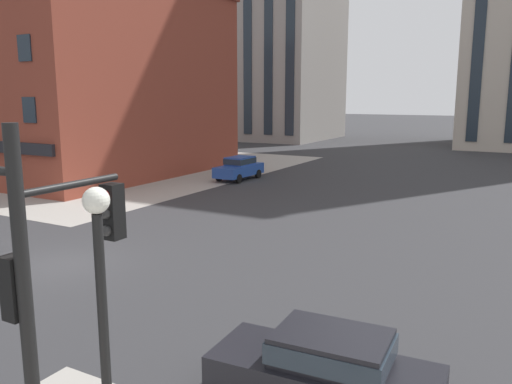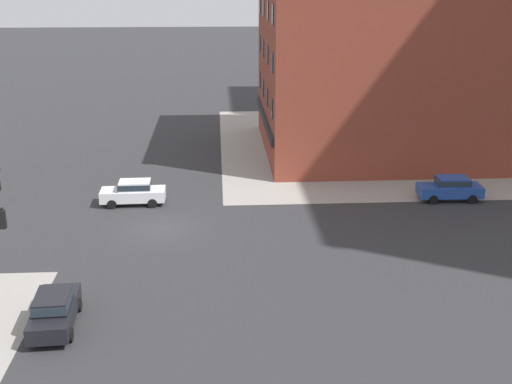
% 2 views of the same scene
% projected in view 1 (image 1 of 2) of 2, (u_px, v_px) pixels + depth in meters
% --- Properties ---
extents(ground_plane, '(320.00, 320.00, 0.00)m').
position_uv_depth(ground_plane, '(61.00, 264.00, 18.93)').
color(ground_plane, '#2D2D30').
extents(sidewalk_far_corner, '(32.00, 32.00, 0.02)m').
position_uv_depth(sidewalk_far_corner, '(87.00, 166.00, 45.64)').
color(sidewalk_far_corner, gray).
rests_on(sidewalk_far_corner, ground).
extents(street_lamp_corner_near, '(0.36, 0.36, 4.92)m').
position_uv_depth(street_lamp_corner_near, '(103.00, 316.00, 7.04)').
color(street_lamp_corner_near, black).
rests_on(street_lamp_corner_near, ground).
extents(car_main_northbound_near, '(1.98, 4.45, 1.68)m').
position_uv_depth(car_main_northbound_near, '(239.00, 167.00, 38.00)').
color(car_main_northbound_near, '#23479E').
rests_on(car_main_northbound_near, ground).
extents(car_main_southbound_far, '(4.49, 2.08, 1.68)m').
position_uv_depth(car_main_southbound_far, '(326.00, 370.00, 9.90)').
color(car_main_southbound_far, black).
rests_on(car_main_southbound_far, ground).
extents(storefront_block_near_corner, '(19.59, 20.13, 14.66)m').
position_uv_depth(storefront_block_near_corner, '(73.00, 80.00, 41.77)').
color(storefront_block_near_corner, brown).
rests_on(storefront_block_near_corner, ground).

